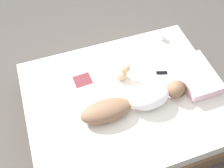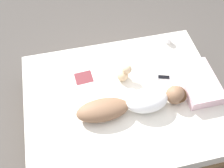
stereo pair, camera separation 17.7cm
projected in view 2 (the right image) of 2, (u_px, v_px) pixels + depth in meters
ground_plane at (122, 121)px, 3.32m from camera, size 12.00×12.00×0.00m
bed at (123, 110)px, 3.10m from camera, size 1.76×2.21×0.55m
person at (136, 103)px, 2.73m from camera, size 0.28×1.18×0.21m
open_magazine at (81, 70)px, 3.10m from camera, size 0.55×0.32×0.01m
coffee_mug at (167, 39)px, 3.33m from camera, size 0.12×0.09×0.09m
cell_phone at (164, 77)px, 3.03m from camera, size 0.11×0.17×0.01m
plush_toy at (124, 73)px, 2.95m from camera, size 0.15×0.17×0.21m
pillow at (198, 83)px, 2.91m from camera, size 0.57×0.38×0.13m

